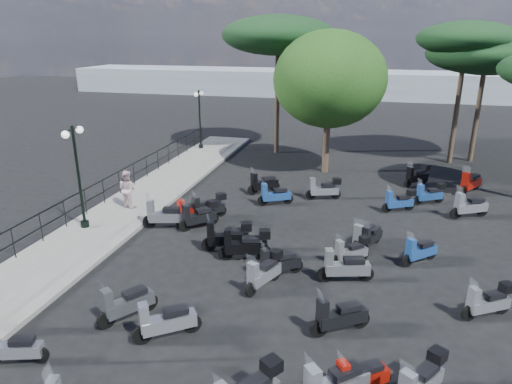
% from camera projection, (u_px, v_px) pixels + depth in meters
% --- Properties ---
extents(ground, '(120.00, 120.00, 0.00)m').
position_uv_depth(ground, '(253.00, 262.00, 15.51)').
color(ground, black).
rests_on(ground, ground).
extents(sidewalk, '(3.00, 30.00, 0.15)m').
position_uv_depth(sidewalk, '(126.00, 211.00, 19.75)').
color(sidewalk, slate).
rests_on(sidewalk, ground).
extents(railing, '(0.04, 26.04, 1.10)m').
position_uv_depth(railing, '(94.00, 192.00, 19.60)').
color(railing, black).
rests_on(railing, sidewalk).
extents(lamp_post_1, '(0.32, 1.19, 4.03)m').
position_uv_depth(lamp_post_1, '(78.00, 171.00, 17.21)').
color(lamp_post_1, black).
rests_on(lamp_post_1, sidewalk).
extents(lamp_post_2, '(0.31, 1.12, 3.79)m').
position_uv_depth(lamp_post_2, '(200.00, 115.00, 29.62)').
color(lamp_post_2, black).
rests_on(lamp_post_2, sidewalk).
extents(pedestrian_far, '(0.92, 0.79, 1.64)m').
position_uv_depth(pedestrian_far, '(127.00, 189.00, 19.79)').
color(pedestrian_far, '#C9ACB0').
rests_on(pedestrian_far, sidewalk).
extents(scooter_0, '(1.46, 0.65, 1.19)m').
position_uv_depth(scooter_0, '(13.00, 349.00, 10.60)').
color(scooter_0, black).
rests_on(scooter_0, ground).
extents(scooter_1, '(1.50, 1.15, 1.41)m').
position_uv_depth(scooter_1, '(165.00, 322.00, 11.48)').
color(scooter_1, black).
rests_on(scooter_1, ground).
extents(scooter_2, '(1.10, 1.51, 1.40)m').
position_uv_depth(scooter_2, '(126.00, 304.00, 12.24)').
color(scooter_2, black).
rests_on(scooter_2, ground).
extents(scooter_3, '(1.18, 1.34, 1.34)m').
position_uv_depth(scooter_3, '(192.00, 211.00, 18.67)').
color(scooter_3, black).
rests_on(scooter_3, ground).
extents(scooter_4, '(1.81, 0.78, 1.47)m').
position_uv_depth(scooter_4, '(165.00, 216.00, 18.09)').
color(scooter_4, black).
rests_on(scooter_4, ground).
extents(scooter_5, '(1.37, 1.21, 1.37)m').
position_uv_depth(scooter_5, '(263.00, 184.00, 22.06)').
color(scooter_5, black).
rests_on(scooter_5, ground).
extents(scooter_8, '(0.89, 1.59, 1.34)m').
position_uv_depth(scooter_8, '(264.00, 273.00, 13.80)').
color(scooter_8, black).
rests_on(scooter_8, ground).
extents(scooter_9, '(1.80, 0.80, 1.47)m').
position_uv_depth(scooter_9, '(245.00, 245.00, 15.49)').
color(scooter_9, black).
rests_on(scooter_9, ground).
extents(scooter_10, '(1.29, 1.37, 1.37)m').
position_uv_depth(scooter_10, '(208.00, 208.00, 18.92)').
color(scooter_10, black).
rests_on(scooter_10, ground).
extents(scooter_11, '(1.53, 0.93, 1.33)m').
position_uv_depth(scooter_11, '(275.00, 195.00, 20.53)').
color(scooter_11, black).
rests_on(scooter_11, ground).
extents(scooter_13, '(1.29, 0.97, 1.21)m').
position_uv_depth(scooter_13, '(360.00, 378.00, 9.70)').
color(scooter_13, black).
rests_on(scooter_13, ground).
extents(scooter_14, '(1.73, 0.74, 1.40)m').
position_uv_depth(scooter_14, '(345.00, 267.00, 14.15)').
color(scooter_14, black).
rests_on(scooter_14, ground).
extents(scooter_15, '(1.38, 1.08, 1.31)m').
position_uv_depth(scooter_15, '(279.00, 263.00, 14.46)').
color(scooter_15, black).
rests_on(scooter_15, ground).
extents(scooter_16, '(0.87, 1.49, 1.28)m').
position_uv_depth(scooter_16, '(364.00, 236.00, 16.47)').
color(scooter_16, black).
rests_on(scooter_16, ground).
extents(scooter_17, '(1.61, 0.80, 1.33)m').
position_uv_depth(scooter_17, '(324.00, 189.00, 21.21)').
color(scooter_17, black).
rests_on(scooter_17, ground).
extents(scooter_19, '(1.49, 1.03, 1.36)m').
position_uv_depth(scooter_19, '(339.00, 317.00, 11.71)').
color(scooter_19, black).
rests_on(scooter_19, ground).
extents(scooter_20, '(1.24, 1.04, 1.18)m').
position_uv_depth(scooter_20, '(351.00, 251.00, 15.27)').
color(scooter_20, black).
rests_on(scooter_20, ground).
extents(scooter_21, '(0.80, 1.45, 1.23)m').
position_uv_depth(scooter_21, '(371.00, 237.00, 16.38)').
color(scooter_21, black).
rests_on(scooter_21, ground).
extents(scooter_22, '(1.42, 0.92, 1.24)m').
position_uv_depth(scooter_22, '(399.00, 201.00, 19.77)').
color(scooter_22, black).
rests_on(scooter_22, ground).
extents(scooter_23, '(1.31, 1.30, 1.34)m').
position_uv_depth(scooter_23, '(417.00, 176.00, 23.17)').
color(scooter_23, black).
rests_on(scooter_23, ground).
extents(scooter_25, '(1.10, 1.44, 1.32)m').
position_uv_depth(scooter_25, '(420.00, 382.00, 9.47)').
color(scooter_25, black).
rests_on(scooter_25, ground).
extents(scooter_26, '(1.42, 0.97, 1.26)m').
position_uv_depth(scooter_26, '(488.00, 302.00, 12.35)').
color(scooter_26, black).
rests_on(scooter_26, ground).
extents(scooter_27, '(1.22, 1.14, 1.25)m').
position_uv_depth(scooter_27, '(420.00, 251.00, 15.31)').
color(scooter_27, black).
rests_on(scooter_27, ground).
extents(scooter_28, '(1.65, 1.03, 1.45)m').
position_uv_depth(scooter_28, '(469.00, 206.00, 19.08)').
color(scooter_28, black).
rests_on(scooter_28, ground).
extents(scooter_29, '(1.17, 1.59, 1.48)m').
position_uv_depth(scooter_29, '(470.00, 183.00, 22.04)').
color(scooter_29, black).
rests_on(scooter_29, ground).
extents(scooter_30, '(1.42, 0.92, 1.24)m').
position_uv_depth(scooter_30, '(429.00, 194.00, 20.64)').
color(scooter_30, black).
rests_on(scooter_30, ground).
extents(scooter_31, '(1.29, 1.37, 1.37)m').
position_uv_depth(scooter_31, '(199.00, 216.00, 18.07)').
color(scooter_31, black).
rests_on(scooter_31, ground).
extents(scooter_32, '(1.80, 0.80, 1.47)m').
position_uv_depth(scooter_32, '(228.00, 237.00, 16.10)').
color(scooter_32, black).
rests_on(scooter_32, ground).
extents(broadleaf_tree, '(5.98, 5.98, 7.61)m').
position_uv_depth(broadleaf_tree, '(330.00, 79.00, 23.97)').
color(broadleaf_tree, '#38281E').
rests_on(broadleaf_tree, ground).
extents(pine_0, '(5.43, 5.43, 8.05)m').
position_uv_depth(pine_0, '(467.00, 39.00, 25.14)').
color(pine_0, '#38281E').
rests_on(pine_0, ground).
extents(pine_1, '(6.69, 6.69, 7.45)m').
position_uv_depth(pine_1, '(487.00, 54.00, 25.75)').
color(pine_1, '#38281E').
rests_on(pine_1, ground).
extents(pine_2, '(6.82, 6.82, 8.46)m').
position_uv_depth(pine_2, '(278.00, 35.00, 27.44)').
color(pine_2, '#38281E').
rests_on(pine_2, ground).
extents(distant_hills, '(70.00, 8.00, 3.00)m').
position_uv_depth(distant_hills, '(345.00, 84.00, 56.20)').
color(distant_hills, gray).
rests_on(distant_hills, ground).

